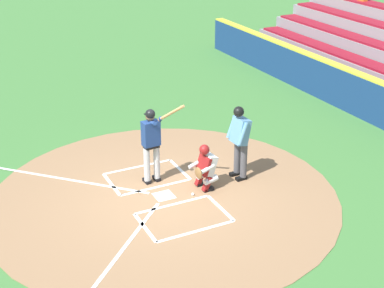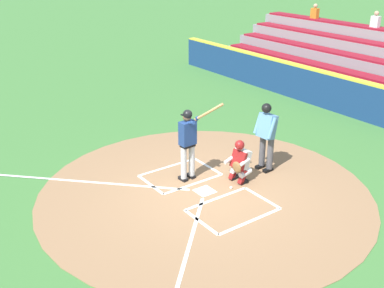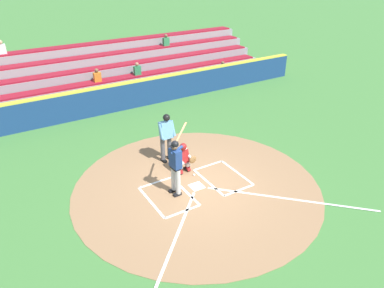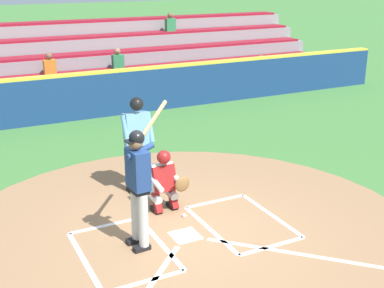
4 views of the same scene
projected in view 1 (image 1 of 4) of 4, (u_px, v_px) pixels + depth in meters
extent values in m
plane|color=#427A38|center=(164.00, 196.00, 13.07)|extent=(120.00, 120.00, 0.00)
cylinder|color=#99704C|center=(164.00, 196.00, 13.07)|extent=(8.00, 8.00, 0.01)
cube|color=white|center=(164.00, 196.00, 13.06)|extent=(0.44, 0.44, 0.01)
cube|color=white|center=(220.00, 208.00, 12.57)|extent=(1.20, 0.08, 0.01)
cube|color=white|center=(145.00, 228.00, 11.84)|extent=(1.20, 0.08, 0.01)
cube|color=white|center=(172.00, 205.00, 12.70)|extent=(0.08, 1.80, 0.01)
cube|color=white|center=(196.00, 231.00, 11.72)|extent=(0.08, 1.80, 0.01)
cube|color=white|center=(180.00, 169.00, 14.28)|extent=(1.20, 0.08, 0.01)
cube|color=white|center=(112.00, 185.00, 13.55)|extent=(1.20, 0.08, 0.01)
cube|color=white|center=(156.00, 187.00, 13.43)|extent=(0.08, 1.80, 0.01)
cube|color=white|center=(138.00, 167.00, 14.41)|extent=(0.08, 1.80, 0.01)
cube|color=white|center=(51.00, 177.00, 13.92)|extent=(3.73, 3.73, 0.01)
cube|color=white|center=(106.00, 271.00, 10.50)|extent=(3.73, 3.73, 0.01)
cylinder|color=#BCBCBC|center=(147.00, 165.00, 13.43)|extent=(0.15, 0.15, 0.84)
cube|color=black|center=(147.00, 181.00, 13.65)|extent=(0.27, 0.14, 0.09)
cylinder|color=#BCBCBC|center=(157.00, 162.00, 13.55)|extent=(0.15, 0.15, 0.84)
cube|color=black|center=(156.00, 178.00, 13.77)|extent=(0.27, 0.14, 0.09)
cube|color=black|center=(151.00, 146.00, 13.29)|extent=(0.24, 0.36, 0.10)
cube|color=navy|center=(151.00, 133.00, 13.17)|extent=(0.27, 0.42, 0.60)
sphere|color=brown|center=(150.00, 117.00, 13.01)|extent=(0.21, 0.21, 0.21)
sphere|color=black|center=(150.00, 114.00, 12.97)|extent=(0.23, 0.23, 0.23)
cube|color=black|center=(148.00, 114.00, 13.07)|extent=(0.12, 0.18, 0.02)
cylinder|color=navy|center=(151.00, 123.00, 13.00)|extent=(0.43, 0.12, 0.21)
cylinder|color=navy|center=(159.00, 121.00, 13.10)|extent=(0.27, 0.11, 0.29)
cylinder|color=#AD7F4C|center=(171.00, 113.00, 12.75)|extent=(0.66, 0.41, 0.53)
cylinder|color=#AD7F4C|center=(159.00, 120.00, 13.03)|extent=(0.10, 0.10, 0.08)
cube|color=black|center=(208.00, 189.00, 13.27)|extent=(0.14, 0.27, 0.09)
cube|color=maroon|center=(207.00, 184.00, 13.19)|extent=(0.14, 0.25, 0.37)
cylinder|color=silver|center=(211.00, 180.00, 13.21)|extent=(0.18, 0.37, 0.21)
cube|color=black|center=(201.00, 184.00, 13.52)|extent=(0.14, 0.27, 0.09)
cube|color=maroon|center=(200.00, 178.00, 13.44)|extent=(0.14, 0.25, 0.37)
cylinder|color=silver|center=(203.00, 174.00, 13.45)|extent=(0.18, 0.37, 0.21)
cube|color=silver|center=(207.00, 164.00, 13.19)|extent=(0.43, 0.39, 0.52)
cube|color=maroon|center=(203.00, 165.00, 13.14)|extent=(0.44, 0.25, 0.46)
sphere|color=tan|center=(205.00, 150.00, 13.01)|extent=(0.21, 0.21, 0.21)
sphere|color=maroon|center=(204.00, 150.00, 12.99)|extent=(0.24, 0.24, 0.24)
cylinder|color=silver|center=(206.00, 170.00, 12.97)|extent=(0.13, 0.45, 0.20)
cylinder|color=silver|center=(197.00, 163.00, 13.28)|extent=(0.13, 0.45, 0.20)
ellipsoid|color=brown|center=(198.00, 173.00, 12.88)|extent=(0.29, 0.12, 0.28)
cylinder|color=#4C4C51|center=(244.00, 161.00, 13.60)|extent=(0.16, 0.16, 0.86)
cube|color=black|center=(241.00, 178.00, 13.77)|extent=(0.14, 0.29, 0.09)
cylinder|color=#4C4C51|center=(237.00, 156.00, 13.82)|extent=(0.16, 0.16, 0.86)
cube|color=black|center=(235.00, 174.00, 13.99)|extent=(0.14, 0.29, 0.09)
cube|color=#5B8EB7|center=(240.00, 131.00, 13.39)|extent=(0.46, 0.38, 0.66)
sphere|color=beige|center=(239.00, 112.00, 13.18)|extent=(0.22, 0.22, 0.22)
sphere|color=black|center=(239.00, 112.00, 13.16)|extent=(0.25, 0.25, 0.25)
cylinder|color=#5B8EB7|center=(243.00, 134.00, 13.15)|extent=(0.11, 0.29, 0.56)
cylinder|color=#5B8EB7|center=(232.00, 127.00, 13.53)|extent=(0.11, 0.29, 0.56)
sphere|color=white|center=(193.00, 194.00, 13.08)|extent=(0.07, 0.07, 0.07)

